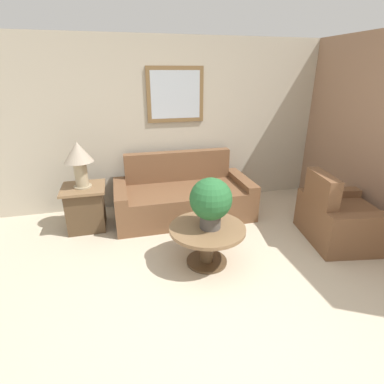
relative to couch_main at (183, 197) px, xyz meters
name	(u,v)px	position (x,y,z in m)	size (l,w,h in m)	color
ground_plane	(247,311)	(0.13, -2.16, -0.29)	(20.00, 20.00, 0.00)	#BCAD93
wall_back	(182,124)	(0.12, 0.60, 1.02)	(6.60, 0.09, 2.60)	#B2A893
wall_right	(370,134)	(2.46, -0.79, 1.01)	(0.06, 4.73, 2.60)	#937056
couch_main	(183,197)	(0.00, 0.00, 0.00)	(2.05, 0.98, 0.93)	brown
armchair	(339,219)	(1.83, -1.23, 0.00)	(1.01, 1.12, 0.93)	brown
coffee_table	(207,237)	(-0.01, -1.32, 0.05)	(0.87, 0.87, 0.47)	#4C3823
side_table	(86,207)	(-1.43, -0.07, 0.03)	(0.58, 0.58, 0.62)	#4C3823
table_lamp	(79,157)	(-1.43, -0.07, 0.75)	(0.38, 0.38, 0.63)	tan
potted_plant_on_table	(211,201)	(0.02, -1.33, 0.50)	(0.47, 0.47, 0.58)	#4C4742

